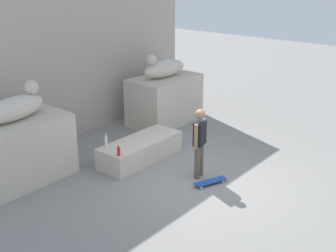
{
  "coord_description": "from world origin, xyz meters",
  "views": [
    {
      "loc": [
        -7.37,
        -5.16,
        4.68
      ],
      "look_at": [
        0.07,
        1.01,
        1.1
      ],
      "focal_mm": 46.39,
      "sensor_mm": 36.0,
      "label": 1
    }
  ],
  "objects_px": {
    "statue_reclining_left": "(15,107)",
    "bottle_clear": "(106,141)",
    "skater": "(199,140)",
    "statue_reclining_right": "(164,68)",
    "skateboard": "(210,181)",
    "bottle_red": "(119,151)"
  },
  "relations": [
    {
      "from": "statue_reclining_left",
      "to": "bottle_clear",
      "type": "relative_size",
      "value": 5.19
    },
    {
      "from": "skater",
      "to": "bottle_clear",
      "type": "xyz_separation_m",
      "value": [
        -1.01,
        2.06,
        -0.24
      ]
    },
    {
      "from": "skater",
      "to": "skateboard",
      "type": "distance_m",
      "value": 0.97
    },
    {
      "from": "statue_reclining_right",
      "to": "bottle_clear",
      "type": "distance_m",
      "value": 3.67
    },
    {
      "from": "statue_reclining_left",
      "to": "statue_reclining_right",
      "type": "xyz_separation_m",
      "value": [
        5.07,
        -0.0,
        0.0
      ]
    },
    {
      "from": "statue_reclining_left",
      "to": "statue_reclining_right",
      "type": "bearing_deg",
      "value": -8.63
    },
    {
      "from": "bottle_red",
      "to": "skater",
      "type": "bearing_deg",
      "value": -49.67
    },
    {
      "from": "skateboard",
      "to": "bottle_red",
      "type": "distance_m",
      "value": 2.22
    },
    {
      "from": "skater",
      "to": "skateboard",
      "type": "height_order",
      "value": "skater"
    },
    {
      "from": "statue_reclining_left",
      "to": "skateboard",
      "type": "height_order",
      "value": "statue_reclining_left"
    },
    {
      "from": "statue_reclining_right",
      "to": "bottle_red",
      "type": "distance_m",
      "value": 4.08
    },
    {
      "from": "bottle_clear",
      "to": "bottle_red",
      "type": "relative_size",
      "value": 1.19
    },
    {
      "from": "statue_reclining_right",
      "to": "statue_reclining_left",
      "type": "bearing_deg",
      "value": 5.09
    },
    {
      "from": "statue_reclining_left",
      "to": "statue_reclining_right",
      "type": "height_order",
      "value": "same"
    },
    {
      "from": "skateboard",
      "to": "statue_reclining_left",
      "type": "bearing_deg",
      "value": -33.25
    },
    {
      "from": "statue_reclining_left",
      "to": "skater",
      "type": "bearing_deg",
      "value": -57.2
    },
    {
      "from": "statue_reclining_left",
      "to": "bottle_clear",
      "type": "distance_m",
      "value": 2.25
    },
    {
      "from": "statue_reclining_right",
      "to": "skater",
      "type": "distance_m",
      "value": 3.96
    },
    {
      "from": "statue_reclining_right",
      "to": "bottle_clear",
      "type": "bearing_deg",
      "value": 21.7
    },
    {
      "from": "statue_reclining_left",
      "to": "skateboard",
      "type": "relative_size",
      "value": 2.03
    },
    {
      "from": "statue_reclining_right",
      "to": "bottle_clear",
      "type": "height_order",
      "value": "statue_reclining_right"
    },
    {
      "from": "statue_reclining_left",
      "to": "bottle_red",
      "type": "bearing_deg",
      "value": -56.3
    }
  ]
}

